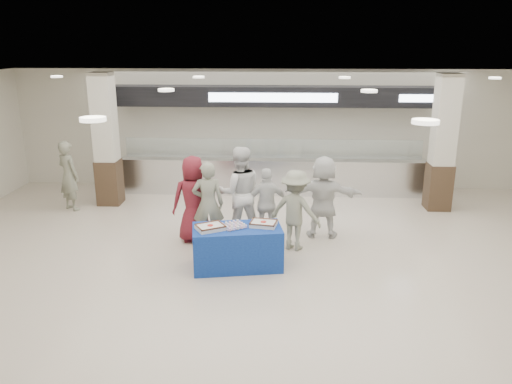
# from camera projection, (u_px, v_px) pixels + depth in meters

# --- Properties ---
(ground) EXTENTS (14.00, 14.00, 0.00)m
(ground) POSITION_uv_depth(u_px,v_px,m) (265.00, 285.00, 8.26)
(ground) COLOR beige
(ground) RESTS_ON ground
(serving_line) EXTENTS (8.70, 0.85, 2.80)m
(serving_line) POSITION_uv_depth(u_px,v_px,m) (273.00, 150.00, 13.10)
(serving_line) COLOR silver
(serving_line) RESTS_ON ground
(column_left) EXTENTS (0.55, 0.55, 3.20)m
(column_left) POSITION_uv_depth(u_px,v_px,m) (106.00, 143.00, 12.04)
(column_left) COLOR #342518
(column_left) RESTS_ON ground
(column_right) EXTENTS (0.55, 0.55, 3.20)m
(column_right) POSITION_uv_depth(u_px,v_px,m) (443.00, 146.00, 11.65)
(column_right) COLOR #342518
(column_right) RESTS_ON ground
(display_table) EXTENTS (1.66, 1.03, 0.75)m
(display_table) POSITION_uv_depth(u_px,v_px,m) (237.00, 247.00, 8.82)
(display_table) COLOR #163C98
(display_table) RESTS_ON ground
(sheet_cake_left) EXTENTS (0.57, 0.54, 0.10)m
(sheet_cake_left) POSITION_uv_depth(u_px,v_px,m) (210.00, 227.00, 8.60)
(sheet_cake_left) COLOR silver
(sheet_cake_left) RESTS_ON display_table
(sheet_cake_right) EXTENTS (0.50, 0.42, 0.09)m
(sheet_cake_right) POSITION_uv_depth(u_px,v_px,m) (263.00, 223.00, 8.78)
(sheet_cake_right) COLOR silver
(sheet_cake_right) RESTS_ON display_table
(cupcake_tray) EXTENTS (0.48, 0.45, 0.06)m
(cupcake_tray) POSITION_uv_depth(u_px,v_px,m) (234.00, 226.00, 8.71)
(cupcake_tray) COLOR #BCBCC1
(cupcake_tray) RESTS_ON display_table
(civilian_maroon) EXTENTS (0.98, 0.80, 1.74)m
(civilian_maroon) POSITION_uv_depth(u_px,v_px,m) (194.00, 199.00, 9.90)
(civilian_maroon) COLOR maroon
(civilian_maroon) RESTS_ON ground
(soldier_a) EXTENTS (0.65, 0.47, 1.69)m
(soldier_a) POSITION_uv_depth(u_px,v_px,m) (208.00, 204.00, 9.68)
(soldier_a) COLOR slate
(soldier_a) RESTS_ON ground
(chef_tall) EXTENTS (1.04, 0.88, 1.89)m
(chef_tall) POSITION_uv_depth(u_px,v_px,m) (239.00, 192.00, 10.08)
(chef_tall) COLOR white
(chef_tall) RESTS_ON ground
(chef_short) EXTENTS (0.91, 0.48, 1.48)m
(chef_short) POSITION_uv_depth(u_px,v_px,m) (267.00, 204.00, 10.03)
(chef_short) COLOR white
(chef_short) RESTS_ON ground
(soldier_b) EXTENTS (1.16, 0.94, 1.57)m
(soldier_b) POSITION_uv_depth(u_px,v_px,m) (295.00, 210.00, 9.50)
(soldier_b) COLOR slate
(soldier_b) RESTS_ON ground
(civilian_white) EXTENTS (1.61, 0.61, 1.71)m
(civilian_white) POSITION_uv_depth(u_px,v_px,m) (323.00, 197.00, 10.10)
(civilian_white) COLOR silver
(civilian_white) RESTS_ON ground
(soldier_bg) EXTENTS (0.73, 0.67, 1.67)m
(soldier_bg) POSITION_uv_depth(u_px,v_px,m) (69.00, 176.00, 11.79)
(soldier_bg) COLOR slate
(soldier_bg) RESTS_ON ground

